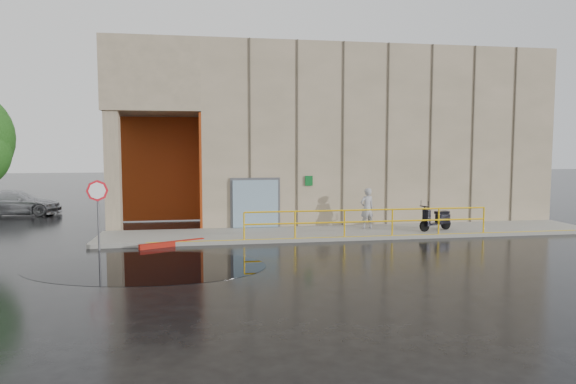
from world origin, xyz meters
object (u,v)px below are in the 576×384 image
person (367,208)px  stop_sign (98,199)px  red_curb (172,244)px  scooter (436,213)px  car_c (16,203)px

person → stop_sign: (-10.25, -2.22, 0.78)m
stop_sign → red_curb: stop_sign is taller
scooter → red_curb: size_ratio=0.69×
red_curb → stop_sign: bearing=-171.2°
person → red_curb: bearing=-0.3°
red_curb → scooter: bearing=4.9°
scooter → stop_sign: (-12.86, -1.26, 0.91)m
stop_sign → red_curb: (2.43, 0.38, -1.69)m
scooter → red_curb: bearing=166.4°
person → scooter: person is taller
person → car_c: 18.26m
red_curb → car_c: (-8.53, 9.95, 0.56)m
scooter → stop_sign: size_ratio=0.68×
person → red_curb: 8.08m
scooter → red_curb: scooter is taller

